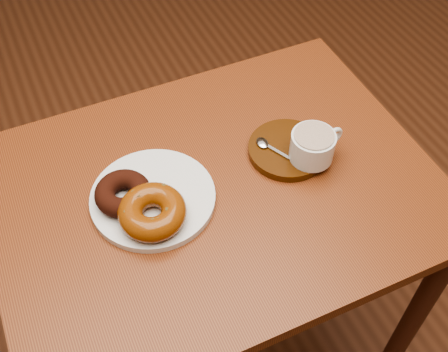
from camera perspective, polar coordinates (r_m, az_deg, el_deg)
name	(u,v)px	position (r m, az deg, el deg)	size (l,w,h in m)	color
ground	(132,296)	(1.89, -9.31, -11.95)	(6.00, 6.00, 0.00)	brown
cafe_table	(215,224)	(1.19, -0.87, -4.86)	(0.86, 0.65, 0.80)	brown
donut_plate	(153,198)	(1.07, -7.23, -2.23)	(0.24, 0.24, 0.01)	white
donut_cinnamon	(123,193)	(1.05, -10.22, -1.75)	(0.11, 0.11, 0.04)	black
donut_caramel	(152,212)	(1.01, -7.31, -3.63)	(0.15, 0.15, 0.05)	#813D0E
saucer	(287,150)	(1.15, 6.46, 2.68)	(0.16, 0.16, 0.02)	#3D1D08
coffee_cup	(313,145)	(1.11, 9.04, 3.08)	(0.12, 0.09, 0.06)	white
teaspoon	(266,145)	(1.14, 4.32, 3.16)	(0.05, 0.10, 0.01)	silver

